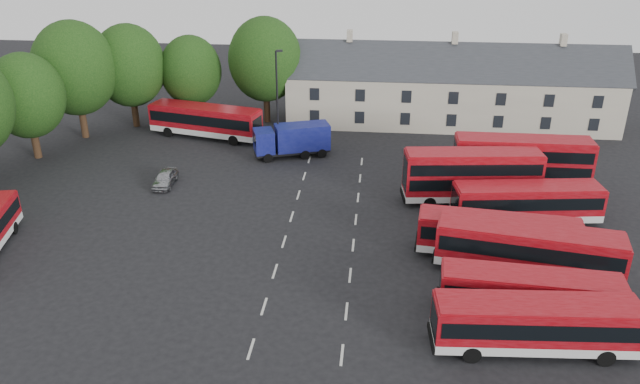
{
  "coord_description": "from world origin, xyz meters",
  "views": [
    {
      "loc": [
        6.47,
        -36.83,
        22.12
      ],
      "look_at": [
        2.21,
        6.03,
        2.2
      ],
      "focal_mm": 35.0,
      "sensor_mm": 36.0,
      "label": 1
    }
  ],
  "objects_px": {
    "bus_dd_south": "(472,174)",
    "box_truck": "(293,139)",
    "bus_row_a": "(536,322)",
    "silver_car": "(165,178)",
    "lamppost": "(278,101)"
  },
  "relations": [
    {
      "from": "box_truck",
      "to": "lamppost",
      "type": "bearing_deg",
      "value": 149.82
    },
    {
      "from": "lamppost",
      "to": "bus_dd_south",
      "type": "bearing_deg",
      "value": -27.67
    },
    {
      "from": "bus_dd_south",
      "to": "box_truck",
      "type": "distance_m",
      "value": 17.97
    },
    {
      "from": "bus_row_a",
      "to": "silver_car",
      "type": "relative_size",
      "value": 2.89
    },
    {
      "from": "bus_row_a",
      "to": "silver_car",
      "type": "distance_m",
      "value": 33.28
    },
    {
      "from": "bus_row_a",
      "to": "box_truck",
      "type": "relative_size",
      "value": 1.48
    },
    {
      "from": "lamppost",
      "to": "bus_row_a",
      "type": "bearing_deg",
      "value": -56.33
    },
    {
      "from": "bus_dd_south",
      "to": "silver_car",
      "type": "height_order",
      "value": "bus_dd_south"
    },
    {
      "from": "box_truck",
      "to": "bus_dd_south",
      "type": "bearing_deg",
      "value": -48.1
    },
    {
      "from": "bus_row_a",
      "to": "silver_car",
      "type": "xyz_separation_m",
      "value": [
        -26.99,
        19.43,
        -1.2
      ]
    },
    {
      "from": "bus_row_a",
      "to": "lamppost",
      "type": "bearing_deg",
      "value": 120.11
    },
    {
      "from": "bus_row_a",
      "to": "box_truck",
      "type": "bearing_deg",
      "value": 118.27
    },
    {
      "from": "box_truck",
      "to": "silver_car",
      "type": "relative_size",
      "value": 1.96
    },
    {
      "from": "box_truck",
      "to": "bus_row_a",
      "type": "bearing_deg",
      "value": -77.28
    },
    {
      "from": "lamppost",
      "to": "box_truck",
      "type": "bearing_deg",
      "value": -11.07
    }
  ]
}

